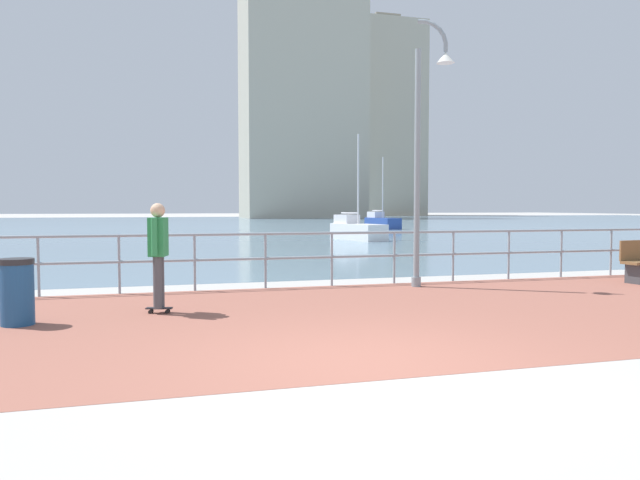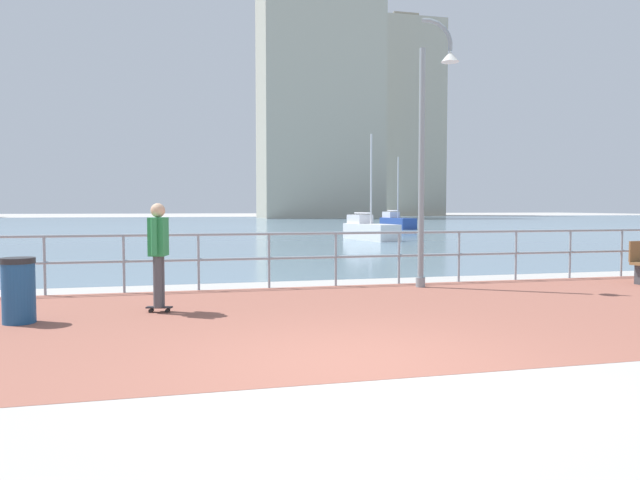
% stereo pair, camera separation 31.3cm
% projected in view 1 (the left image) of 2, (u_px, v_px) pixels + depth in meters
% --- Properties ---
extents(ground, '(220.00, 220.00, 0.00)m').
position_uv_depth(ground, '(183.00, 229.00, 44.68)').
color(ground, '#ADAAA5').
extents(brick_paving, '(28.00, 6.61, 0.01)m').
position_uv_depth(brick_paving, '(306.00, 317.00, 8.83)').
color(brick_paving, '#935647').
rests_on(brick_paving, ground).
extents(harbor_water, '(180.00, 88.00, 0.00)m').
position_uv_depth(harbor_water, '(177.00, 225.00, 55.26)').
color(harbor_water, slate).
rests_on(harbor_water, ground).
extents(waterfront_railing, '(25.25, 0.06, 1.13)m').
position_uv_depth(waterfront_railing, '(265.00, 250.00, 11.97)').
color(waterfront_railing, '#8C99A3').
rests_on(waterfront_railing, ground).
extents(lamppost, '(0.74, 0.56, 5.42)m').
position_uv_depth(lamppost, '(425.00, 140.00, 12.04)').
color(lamppost, gray).
rests_on(lamppost, ground).
extents(skateboarder, '(0.41, 0.56, 1.70)m').
position_uv_depth(skateboarder, '(158.00, 247.00, 9.12)').
color(skateboarder, black).
rests_on(skateboarder, ground).
extents(trash_bin, '(0.46, 0.46, 0.93)m').
position_uv_depth(trash_bin, '(17.00, 292.00, 8.23)').
color(trash_bin, navy).
rests_on(trash_bin, ground).
extents(sailboat_white, '(1.90, 3.90, 5.26)m').
position_uv_depth(sailboat_white, '(357.00, 230.00, 29.82)').
color(sailboat_white, white).
rests_on(sailboat_white, ground).
extents(sailboat_navy, '(1.57, 3.95, 5.41)m').
position_uv_depth(sailboat_navy, '(382.00, 222.00, 45.22)').
color(sailboat_navy, '#284799').
rests_on(sailboat_navy, ground).
extents(tower_slate, '(17.75, 10.65, 36.27)m').
position_uv_depth(tower_slate, '(302.00, 103.00, 89.37)').
color(tower_slate, '#B2AD99').
rests_on(tower_slate, ground).
extents(tower_glass, '(12.42, 15.80, 38.28)m').
position_uv_depth(tower_glass, '(382.00, 122.00, 116.26)').
color(tower_glass, '#B2AD99').
rests_on(tower_glass, ground).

